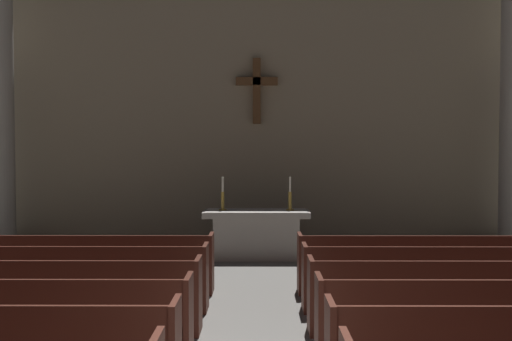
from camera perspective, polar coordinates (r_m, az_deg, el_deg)
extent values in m
cube|color=#4C2319|center=(7.47, -21.49, -12.85)|extent=(3.81, 0.40, 0.05)
cube|color=#4C2319|center=(7.20, -22.20, -11.17)|extent=(3.81, 0.05, 0.50)
cube|color=#4C2319|center=(7.69, -20.96, -14.14)|extent=(3.81, 0.04, 0.40)
cube|color=#4C2319|center=(6.97, -6.19, -13.37)|extent=(0.06, 0.50, 0.95)
cube|color=#4C2319|center=(8.44, -18.76, -11.06)|extent=(3.81, 0.40, 0.05)
cube|color=#4C2319|center=(8.17, -19.31, -9.53)|extent=(3.81, 0.05, 0.50)
cube|color=#4C2319|center=(8.66, -18.35, -12.25)|extent=(3.81, 0.04, 0.40)
cube|color=#4C2319|center=(8.00, -5.32, -11.32)|extent=(0.06, 0.50, 0.95)
cube|color=#4C2319|center=(9.42, -16.62, -9.63)|extent=(3.81, 0.40, 0.05)
cube|color=#4C2319|center=(9.16, -17.06, -8.22)|extent=(3.81, 0.05, 0.50)
cube|color=#4C2319|center=(9.64, -16.29, -10.72)|extent=(3.81, 0.04, 0.40)
cube|color=#4C2319|center=(9.03, -4.65, -9.74)|extent=(0.06, 0.50, 0.95)
cube|color=#4C2319|center=(10.43, -14.91, -8.46)|extent=(3.81, 0.40, 0.05)
cube|color=#4C2319|center=(10.16, -15.26, -7.16)|extent=(3.81, 0.05, 0.50)
cube|color=#4C2319|center=(10.64, -14.64, -9.47)|extent=(3.81, 0.04, 0.40)
cube|color=#4C2319|center=(10.07, -4.12, -8.48)|extent=(0.06, 0.50, 0.95)
cube|color=#4C2319|center=(7.43, 21.21, -12.93)|extent=(3.81, 0.40, 0.05)
cube|color=#4C2319|center=(7.16, 21.90, -11.25)|extent=(3.81, 0.05, 0.50)
cube|color=#4C2319|center=(7.65, 20.69, -14.22)|extent=(3.81, 0.04, 0.40)
cube|color=#4C2319|center=(6.96, 5.79, -13.40)|extent=(0.06, 0.50, 0.95)
cube|color=#4C2319|center=(8.40, 18.57, -11.12)|extent=(3.81, 0.40, 0.05)
cube|color=#4C2319|center=(8.13, 19.10, -9.58)|extent=(3.81, 0.05, 0.50)
cube|color=#4C2319|center=(8.62, 18.17, -12.31)|extent=(3.81, 0.04, 0.40)
cube|color=#4C2319|center=(7.99, 5.04, -11.34)|extent=(0.06, 0.50, 0.95)
cube|color=#4C2319|center=(9.39, 16.51, -9.67)|extent=(3.81, 0.40, 0.05)
cube|color=#4C2319|center=(9.13, 16.93, -8.26)|extent=(3.81, 0.05, 0.50)
cube|color=#4C2319|center=(9.61, 16.19, -10.76)|extent=(3.81, 0.04, 0.40)
cube|color=#4C2319|center=(9.02, 4.48, -9.75)|extent=(0.06, 0.50, 0.95)
cube|color=#4C2319|center=(10.40, 14.85, -8.49)|extent=(3.81, 0.40, 0.05)
cube|color=#4C2319|center=(10.13, 15.19, -7.19)|extent=(3.81, 0.05, 0.50)
cube|color=#4C2319|center=(10.61, 14.59, -9.50)|extent=(3.81, 0.04, 0.40)
cube|color=#4C2319|center=(10.06, 4.03, -8.49)|extent=(0.06, 0.50, 0.95)
cube|color=#9E998E|center=(15.17, -22.29, -6.43)|extent=(0.89, 0.89, 0.20)
cube|color=#9E998E|center=(15.12, 22.46, -6.46)|extent=(0.89, 0.89, 0.20)
cube|color=#A8A399|center=(13.01, 0.03, -6.17)|extent=(1.76, 0.72, 0.88)
cube|color=#A8A399|center=(12.95, 0.03, -3.98)|extent=(2.20, 0.90, 0.12)
cube|color=silver|center=(12.94, 0.03, -3.69)|extent=(2.09, 0.86, 0.01)
cylinder|color=#B79338|center=(12.96, -3.07, -3.61)|extent=(0.16, 0.16, 0.02)
cylinder|color=#B79338|center=(12.95, -3.07, -2.82)|extent=(0.07, 0.07, 0.38)
cylinder|color=silver|center=(12.92, -3.08, -1.27)|extent=(0.04, 0.04, 0.31)
cylinder|color=#B79338|center=(12.96, 3.13, -3.62)|extent=(0.16, 0.16, 0.02)
cylinder|color=#B79338|center=(12.94, 3.13, -2.82)|extent=(0.07, 0.07, 0.38)
cylinder|color=silver|center=(12.91, 3.14, -1.28)|extent=(0.04, 0.04, 0.31)
cube|color=gray|center=(15.19, 0.07, 5.97)|extent=(12.47, 0.25, 6.66)
cube|color=brown|center=(15.00, 0.07, 7.29)|extent=(0.19, 0.19, 1.56)
cube|color=brown|center=(15.02, 0.07, 8.18)|extent=(1.00, 0.19, 0.19)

